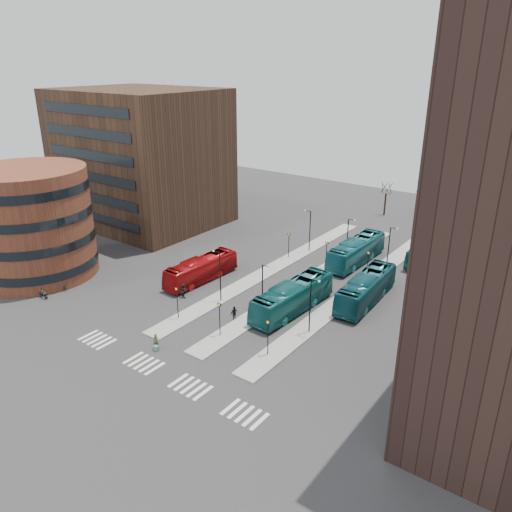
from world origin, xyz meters
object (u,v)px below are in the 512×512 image
Objects in this scene: bicycle_mid at (44,293)px; suitcase at (156,348)px; commuter_b at (234,314)px; teal_bus_a at (293,297)px; teal_bus_d at (430,251)px; commuter_c at (261,324)px; teal_bus_b at (356,251)px; bicycle_near at (42,295)px; red_bus at (201,269)px; teal_bus_c at (366,288)px; commuter_a at (183,291)px; bicycle_far at (63,287)px; traveller at (156,341)px.

suitcase is at bearing -86.00° from bicycle_mid.
commuter_b is 0.97× the size of bicycle_mid.
teal_bus_a is 1.11× the size of teal_bus_d.
teal_bus_a is 6.89m from commuter_b.
commuter_c is at bearing -89.68° from teal_bus_a.
teal_bus_a reaches higher than bicycle_mid.
teal_bus_b is at bearing 5.31° from commuter_b.
teal_bus_a is 29.74m from bicycle_near.
commuter_c is (0.35, -22.83, -0.99)m from teal_bus_b.
suitcase is at bearing -106.25° from teal_bus_d.
teal_bus_c is (19.41, 7.06, 0.16)m from red_bus.
suitcase is 0.32× the size of commuter_b.
commuter_a is 16.66m from bicycle_mid.
teal_bus_c is at bearing -133.18° from commuter_a.
commuter_c is 26.95m from bicycle_mid.
red_bus is 6.48× the size of commuter_b.
teal_bus_b is 10.34m from teal_bus_d.
teal_bus_a is at bearing -60.78° from bicycle_far.
teal_bus_c is at bearing -93.19° from teal_bus_d.
bicycle_mid is (-21.73, -9.21, -0.32)m from commuter_b.
traveller is at bearing -99.94° from teal_bus_b.
teal_bus_b is at bearing -104.65° from commuter_a.
suitcase is 19.55m from bicycle_far.
teal_bus_a is 17.22m from teal_bus_b.
commuter_a is (-11.64, -22.07, -0.86)m from teal_bus_b.
suitcase is at bearing 134.37° from commuter_a.
bicycle_near reaches higher than suitcase.
commuter_a reaches higher than bicycle_mid.
commuter_a is (-12.27, -4.86, -0.85)m from teal_bus_a.
teal_bus_d reaches higher than bicycle_mid.
red_bus is 13.80m from teal_bus_a.
teal_bus_a is (6.21, 14.86, 1.46)m from suitcase.
commuter_c reaches higher than bicycle_near.
bicycle_far is (-24.97, -29.53, -1.31)m from teal_bus_b.
red_bus is at bearing -163.03° from teal_bus_c.
bicycle_far is (-19.05, 2.22, -0.37)m from traveller.
commuter_a is (-6.06, 10.00, 0.61)m from suitcase.
bicycle_mid is at bearing -176.48° from bicycle_far.
teal_bus_a is 7.87× the size of traveller.
commuter_b reaches higher than commuter_c.
commuter_b is at bearing -172.13° from commuter_a.
bicycle_mid is (-25.32, -9.22, -0.21)m from commuter_c.
teal_bus_c is at bearing -51.13° from bicycle_near.
suitcase is 19.39m from bicycle_near.
bicycle_far is at bearing 3.52° from bicycle_near.
teal_bus_a is at bearing 174.90° from commuter_c.
teal_bus_d reaches higher than traveller.
traveller is (-0.33, 0.33, 0.52)m from suitcase.
bicycle_far is (-11.79, -12.30, -1.11)m from red_bus.
commuter_a reaches higher than traveller.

